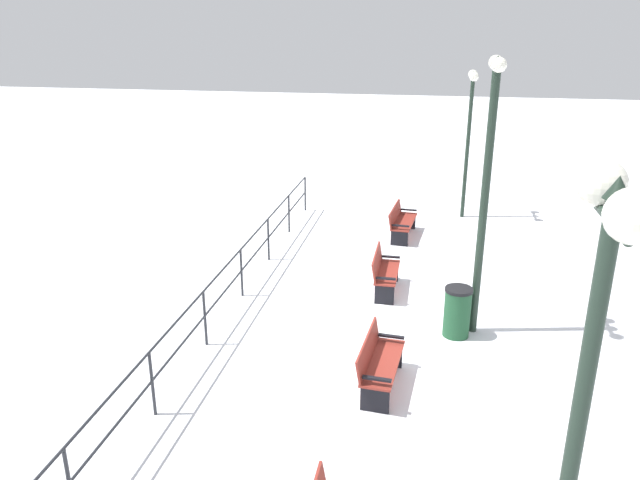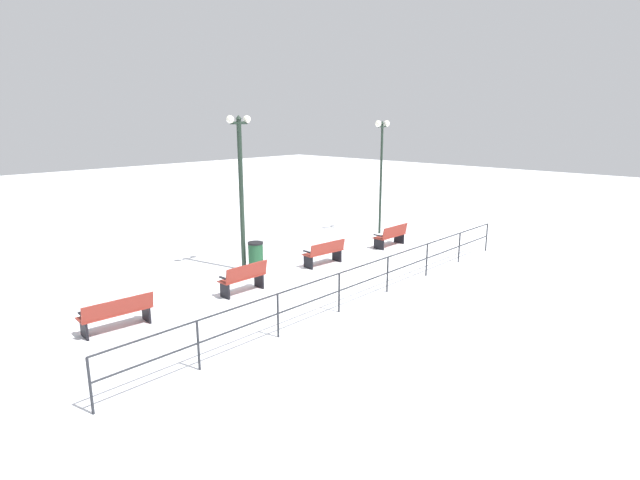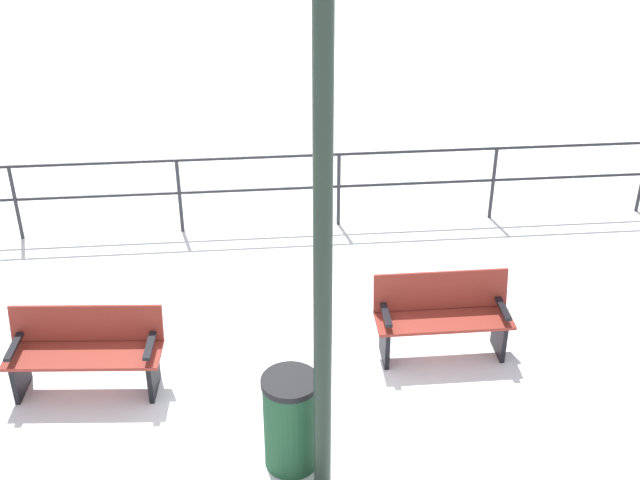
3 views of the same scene
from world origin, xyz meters
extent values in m
plane|color=white|center=(0.00, 0.00, 0.00)|extent=(80.00, 80.00, 0.00)
cube|color=maroon|center=(-0.04, -5.59, 0.43)|extent=(0.52, 1.57, 0.04)
cube|color=maroon|center=(-0.30, -5.59, 0.66)|extent=(0.11, 1.57, 0.43)
cube|color=black|center=(-0.04, -6.27, 0.21)|extent=(0.47, 0.05, 0.43)
cube|color=black|center=(-0.04, -4.91, 0.21)|extent=(0.47, 0.05, 0.43)
cube|color=black|center=(-0.02, -6.27, 0.55)|extent=(0.47, 0.07, 0.04)
cube|color=black|center=(-0.02, -4.91, 0.55)|extent=(0.47, 0.07, 0.04)
cube|color=maroon|center=(0.11, -1.86, 0.46)|extent=(0.61, 1.58, 0.04)
cube|color=maroon|center=(-0.13, -1.84, 0.67)|extent=(0.22, 1.55, 0.39)
cube|color=black|center=(0.06, -2.53, 0.23)|extent=(0.44, 0.08, 0.46)
cube|color=black|center=(0.17, -1.19, 0.23)|extent=(0.44, 0.08, 0.46)
cube|color=black|center=(0.08, -2.54, 0.58)|extent=(0.45, 0.10, 0.04)
cube|color=black|center=(0.19, -1.19, 0.58)|extent=(0.45, 0.10, 0.04)
cube|color=maroon|center=(-0.14, 1.86, 0.46)|extent=(0.45, 1.45, 0.04)
cube|color=maroon|center=(-0.37, 1.86, 0.69)|extent=(0.11, 1.45, 0.43)
cube|color=black|center=(-0.14, 1.24, 0.23)|extent=(0.41, 0.05, 0.46)
cube|color=black|center=(-0.14, 2.49, 0.23)|extent=(0.41, 0.05, 0.46)
cube|color=black|center=(-0.12, 1.24, 0.58)|extent=(0.41, 0.07, 0.04)
cube|color=black|center=(-0.12, 2.49, 0.58)|extent=(0.41, 0.07, 0.04)
cube|color=maroon|center=(0.00, 5.59, 0.44)|extent=(0.65, 1.72, 0.04)
cube|color=maroon|center=(-0.25, 5.61, 0.65)|extent=(0.25, 1.69, 0.39)
cube|color=black|center=(-0.07, 4.85, 0.22)|extent=(0.45, 0.09, 0.44)
cube|color=black|center=(0.06, 6.33, 0.22)|extent=(0.45, 0.09, 0.44)
cube|color=black|center=(-0.05, 4.85, 0.56)|extent=(0.46, 0.11, 0.04)
cube|color=black|center=(0.08, 6.33, 0.56)|extent=(0.46, 0.11, 0.04)
cylinder|color=#1E2D23|center=(1.63, -7.20, 2.37)|extent=(0.10, 0.10, 4.74)
cylinder|color=#1E2D23|center=(1.63, -7.20, 4.62)|extent=(0.06, 0.60, 0.06)
sphere|color=white|center=(1.63, -7.50, 4.75)|extent=(0.27, 0.27, 0.27)
sphere|color=white|center=(1.63, -6.90, 4.75)|extent=(0.27, 0.27, 0.27)
cone|color=#1E2D23|center=(1.63, -7.20, 4.80)|extent=(0.14, 0.14, 0.12)
cylinder|color=#1E2D23|center=(1.63, 0.40, 2.47)|extent=(0.15, 0.15, 4.94)
cylinder|color=#1E2D23|center=(1.63, 0.40, 4.82)|extent=(0.09, 0.65, 0.09)
sphere|color=white|center=(1.63, 0.07, 4.93)|extent=(0.25, 0.25, 0.25)
sphere|color=white|center=(1.63, 0.73, 4.93)|extent=(0.25, 0.25, 0.25)
cone|color=#1E2D23|center=(1.63, 0.40, 5.00)|extent=(0.21, 0.21, 0.12)
cylinder|color=#26282D|center=(-3.18, -7.53, 0.53)|extent=(0.05, 0.05, 1.06)
cylinder|color=#26282D|center=(-3.18, -5.38, 0.53)|extent=(0.05, 0.05, 1.06)
cylinder|color=#26282D|center=(-3.18, -3.23, 0.53)|extent=(0.05, 0.05, 1.06)
cylinder|color=#26282D|center=(-3.18, -1.08, 0.53)|extent=(0.05, 0.05, 1.06)
cylinder|color=#26282D|center=(-3.18, 1.08, 0.53)|extent=(0.05, 0.05, 1.06)
cylinder|color=#26282D|center=(-3.18, 3.23, 0.53)|extent=(0.05, 0.05, 1.06)
cylinder|color=#26282D|center=(-3.18, 5.38, 0.53)|extent=(0.05, 0.05, 1.06)
cylinder|color=#26282D|center=(-3.18, 7.53, 0.53)|extent=(0.05, 0.05, 1.06)
cylinder|color=#26282D|center=(-3.18, 0.00, 1.06)|extent=(0.04, 15.06, 0.04)
cylinder|color=#26282D|center=(-3.18, 0.00, 0.58)|extent=(0.04, 15.06, 0.04)
cylinder|color=#1E4C2D|center=(1.31, 0.14, 0.45)|extent=(0.49, 0.49, 0.91)
cylinder|color=black|center=(1.31, 0.14, 0.94)|extent=(0.51, 0.51, 0.06)
camera|label=1|loc=(0.72, -10.38, 5.58)|focal=34.24mm
camera|label=2|loc=(-11.30, 10.50, 4.95)|focal=28.26mm
camera|label=3|loc=(7.02, -0.12, 5.66)|focal=47.23mm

